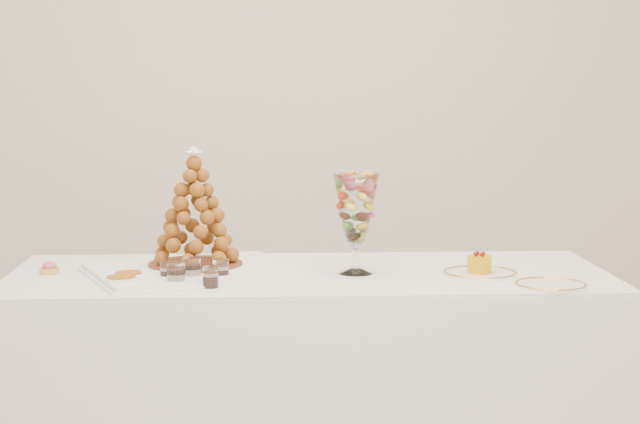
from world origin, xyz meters
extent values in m
cube|color=beige|center=(0.00, 2.00, 1.40)|extent=(4.50, 0.04, 2.80)
cube|color=beige|center=(0.00, -2.00, 1.40)|extent=(4.50, 0.04, 2.80)
cube|color=white|center=(-0.02, 0.38, 0.36)|extent=(1.95, 0.84, 0.72)
cube|color=white|center=(-0.02, 0.38, 0.73)|extent=(1.94, 0.84, 0.01)
cube|color=white|center=(-0.39, 0.38, 0.74)|extent=(0.73, 0.64, 0.02)
cylinder|color=white|center=(0.13, 0.35, 0.74)|extent=(0.11, 0.11, 0.02)
cylinder|color=white|center=(0.13, 0.35, 0.79)|extent=(0.02, 0.02, 0.08)
sphere|color=white|center=(0.13, 0.35, 0.83)|extent=(0.04, 0.04, 0.04)
cylinder|color=white|center=(0.51, 0.28, 0.74)|extent=(0.24, 0.24, 0.01)
cylinder|color=white|center=(0.68, 0.08, 0.74)|extent=(0.22, 0.22, 0.01)
cylinder|color=tan|center=(-0.84, 0.43, 0.74)|extent=(0.06, 0.06, 0.02)
ellipsoid|color=#C5516B|center=(-0.84, 0.43, 0.76)|extent=(0.05, 0.05, 0.03)
cylinder|color=white|center=(-0.46, 0.26, 0.76)|extent=(0.05, 0.05, 0.07)
cylinder|color=white|center=(-0.39, 0.25, 0.77)|extent=(0.06, 0.06, 0.07)
cylinder|color=white|center=(-0.30, 0.26, 0.76)|extent=(0.06, 0.06, 0.07)
cylinder|color=white|center=(-0.43, 0.17, 0.77)|extent=(0.05, 0.05, 0.07)
cylinder|color=white|center=(-0.33, 0.16, 0.76)|extent=(0.06, 0.06, 0.06)
cylinder|color=white|center=(-0.58, 0.26, 0.74)|extent=(0.09, 0.09, 0.03)
cylinder|color=white|center=(-0.60, 0.19, 0.75)|extent=(0.10, 0.10, 0.03)
cylinder|color=brown|center=(-0.38, 0.44, 0.75)|extent=(0.30, 0.30, 0.01)
cone|color=brown|center=(-0.38, 0.44, 0.94)|extent=(0.32, 0.32, 0.37)
sphere|color=white|center=(-0.38, 0.44, 1.11)|extent=(0.04, 0.04, 0.04)
cylinder|color=#DC9F0A|center=(0.51, 0.27, 0.77)|extent=(0.08, 0.08, 0.05)
sphere|color=#8E0E05|center=(0.52, 0.27, 0.80)|extent=(0.01, 0.01, 0.01)
sphere|color=#8E0E05|center=(0.50, 0.28, 0.80)|extent=(0.01, 0.01, 0.01)
sphere|color=#8E0E05|center=(0.50, 0.26, 0.80)|extent=(0.01, 0.01, 0.01)
sphere|color=#8E0E05|center=(0.51, 0.25, 0.80)|extent=(0.01, 0.01, 0.01)
camera|label=1|loc=(-0.29, -2.98, 1.35)|focal=60.00mm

